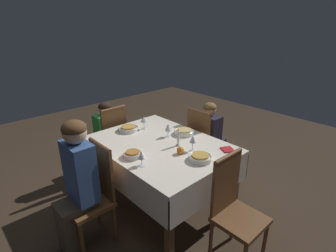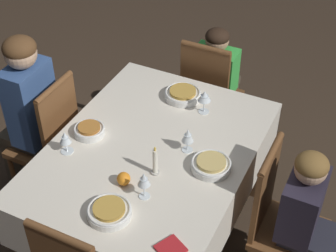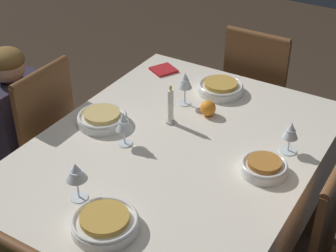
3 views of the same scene
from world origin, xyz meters
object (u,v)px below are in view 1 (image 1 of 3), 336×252
at_px(chair_west, 112,138).
at_px(person_adult_denim, 76,182).
at_px(bowl_south, 133,154).
at_px(bowl_west, 128,128).
at_px(bowl_north, 184,132).
at_px(chair_east, 234,207).
at_px(orange_fruit, 180,150).
at_px(wine_glass_east, 193,139).
at_px(napkin_red_folded, 228,149).
at_px(dining_table, 160,152).
at_px(bowl_east, 200,157).
at_px(wine_glass_west, 144,120).
at_px(chair_south, 94,192).
at_px(person_child_dark, 211,136).
at_px(wine_glass_south, 141,156).
at_px(wine_glass_north, 168,128).
at_px(candle_centerpiece, 178,139).
at_px(person_child_green, 105,133).
at_px(chair_north, 203,143).

distance_m(chair_west, person_adult_denim, 1.24).
xyz_separation_m(bowl_south, bowl_west, (-0.54, 0.33, -0.00)).
bearing_deg(bowl_north, chair_east, -21.08).
relative_size(chair_west, orange_fruit, 13.81).
distance_m(wine_glass_east, napkin_red_folded, 0.36).
xyz_separation_m(dining_table, bowl_east, (0.50, 0.04, 0.12)).
distance_m(bowl_north, wine_glass_west, 0.49).
height_order(chair_south, chair_east, same).
height_order(chair_east, bowl_west, chair_east).
distance_m(person_adult_denim, wine_glass_west, 1.11).
xyz_separation_m(person_child_dark, wine_glass_south, (0.26, -1.30, 0.30)).
distance_m(person_adult_denim, bowl_east, 1.08).
height_order(bowl_south, napkin_red_folded, bowl_south).
bearing_deg(wine_glass_north, bowl_west, -152.30).
distance_m(dining_table, wine_glass_west, 0.49).
relative_size(bowl_north, candle_centerpiece, 1.18).
bearing_deg(bowl_south, person_child_green, 163.16).
xyz_separation_m(dining_table, person_child_green, (-1.08, -0.03, -0.13)).
distance_m(wine_glass_north, bowl_west, 0.49).
distance_m(dining_table, person_child_green, 1.09).
bearing_deg(dining_table, chair_east, -0.10).
distance_m(chair_east, wine_glass_west, 1.40).
height_order(bowl_north, wine_glass_west, wine_glass_west).
relative_size(bowl_east, orange_fruit, 3.07).
height_order(dining_table, chair_south, chair_south).
bearing_deg(chair_east, bowl_west, 91.52).
xyz_separation_m(wine_glass_south, wine_glass_east, (0.11, 0.53, 0.02)).
height_order(person_child_dark, bowl_east, person_child_dark).
xyz_separation_m(chair_west, wine_glass_west, (0.49, 0.16, 0.36)).
bearing_deg(bowl_west, person_adult_denim, -61.55).
relative_size(dining_table, wine_glass_west, 9.47).
distance_m(person_adult_denim, bowl_west, 0.97).
xyz_separation_m(wine_glass_south, bowl_north, (-0.22, 0.75, -0.06)).
relative_size(dining_table, bowl_south, 8.13).
xyz_separation_m(bowl_west, bowl_east, (1.01, 0.08, 0.00)).
bearing_deg(candle_centerpiece, chair_north, 107.57).
bearing_deg(bowl_east, orange_fruit, -168.59).
relative_size(chair_west, person_child_green, 0.98).
distance_m(chair_west, wine_glass_south, 1.24).
distance_m(chair_north, bowl_east, 0.93).
xyz_separation_m(chair_south, bowl_west, (-0.46, 0.70, 0.27)).
height_order(person_child_green, orange_fruit, person_child_green).
bearing_deg(bowl_south, candle_centerpiece, 76.16).
xyz_separation_m(chair_west, candle_centerpiece, (1.08, 0.14, 0.32)).
relative_size(chair_north, bowl_south, 5.51).
bearing_deg(bowl_east, napkin_red_folded, 81.55).
xyz_separation_m(person_child_dark, bowl_north, (0.04, -0.55, 0.23)).
bearing_deg(wine_glass_south, chair_south, -127.09).
xyz_separation_m(chair_west, chair_east, (1.84, 0.03, 0.00)).
bearing_deg(chair_north, chair_west, 41.21).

